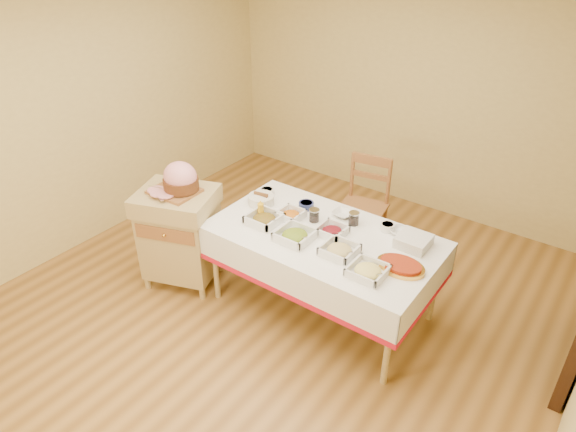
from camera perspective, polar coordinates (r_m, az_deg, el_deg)
The scene contains 22 objects.
room_shell at distance 3.76m, azimuth -2.06°, elevation 4.31°, with size 5.00×5.00×5.00m.
dining_table at distance 4.18m, azimuth 3.91°, elevation -3.89°, with size 1.82×1.02×0.76m.
butcher_cart at distance 4.65m, azimuth -11.94°, elevation -1.72°, with size 0.79×0.73×0.92m.
dining_chair at distance 5.05m, azimuth 8.40°, elevation 1.18°, with size 0.50×0.48×0.97m.
ham_on_board at distance 4.39m, azimuth -11.97°, elevation 3.93°, with size 0.42×0.40×0.28m.
serving_dish_a at distance 4.22m, azimuth -2.66°, elevation -0.32°, with size 0.26×0.26×0.11m.
serving_dish_b at distance 4.01m, azimuth 0.77°, elevation -2.15°, with size 0.27×0.27×0.11m.
serving_dish_c at distance 3.86m, azimuth 5.73°, elevation -3.77°, with size 0.25×0.25×0.10m.
serving_dish_d at distance 3.68m, azimuth 8.86°, elevation -6.02°, with size 0.25×0.25×0.10m.
serving_dish_e at distance 4.28m, azimuth 0.31°, elevation 0.17°, with size 0.21×0.20×0.10m.
serving_dish_f at distance 4.08m, azimuth 4.92°, elevation -1.65°, with size 0.22×0.21×0.10m.
small_bowl_left at distance 4.63m, azimuth -2.36°, elevation 2.75°, with size 0.13×0.13×0.06m.
small_bowl_mid at distance 4.42m, azimuth 2.04°, elevation 1.24°, with size 0.13×0.13×0.06m.
small_bowl_right at distance 4.19m, azimuth 10.99°, elevation -1.17°, with size 0.12×0.12×0.06m.
bowl_white_imported at distance 4.34m, azimuth 6.11°, elevation 0.25°, with size 0.17×0.17×0.04m, color silver.
bowl_small_imported at distance 4.17m, azimuth 12.17°, elevation -1.66°, with size 0.14×0.14×0.04m, color silver.
preserve_jar_left at distance 4.23m, azimuth 2.93°, elevation 0.02°, with size 0.09×0.09×0.11m.
preserve_jar_right at distance 4.22m, azimuth 7.32°, elevation -0.33°, with size 0.09×0.09×0.11m.
mustard_bottle at distance 4.27m, azimuth -3.05°, elevation 0.70°, with size 0.05×0.05×0.16m.
bread_basket at distance 4.48m, azimuth -3.01°, elevation 1.84°, with size 0.23×0.23×0.10m.
plate_stack at distance 4.04m, azimuth 13.76°, elevation -2.74°, with size 0.24×0.24×0.09m.
brass_platter at distance 3.79m, azimuth 12.40°, elevation -5.43°, with size 0.36×0.26×0.05m.
Camera 1 is at (2.08, -2.63, 3.00)m, focal length 32.00 mm.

